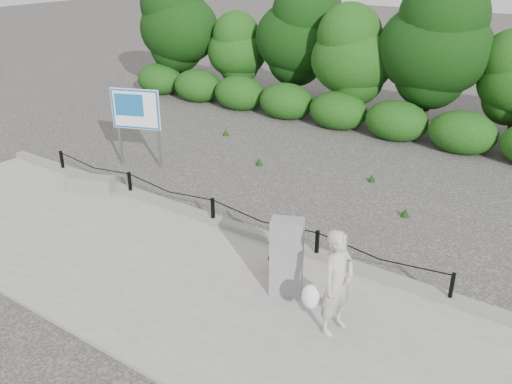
{
  "coord_description": "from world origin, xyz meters",
  "views": [
    {
      "loc": [
        6.56,
        -7.91,
        5.52
      ],
      "look_at": [
        0.97,
        0.2,
        1.0
      ],
      "focal_mm": 38.0,
      "sensor_mm": 36.0,
      "label": 1
    }
  ],
  "objects_px": {
    "fire_hydrant": "(278,256)",
    "concrete_block": "(91,184)",
    "pedestrian": "(336,283)",
    "advertising_sign": "(136,113)",
    "utility_cabinet": "(287,257)"
  },
  "relations": [
    {
      "from": "pedestrian",
      "to": "utility_cabinet",
      "type": "relative_size",
      "value": 1.1
    },
    {
      "from": "pedestrian",
      "to": "advertising_sign",
      "type": "distance_m",
      "value": 8.24
    },
    {
      "from": "concrete_block",
      "to": "utility_cabinet",
      "type": "height_order",
      "value": "utility_cabinet"
    },
    {
      "from": "pedestrian",
      "to": "concrete_block",
      "type": "distance_m",
      "value": 7.35
    },
    {
      "from": "concrete_block",
      "to": "utility_cabinet",
      "type": "relative_size",
      "value": 0.73
    },
    {
      "from": "fire_hydrant",
      "to": "advertising_sign",
      "type": "relative_size",
      "value": 0.32
    },
    {
      "from": "fire_hydrant",
      "to": "concrete_block",
      "type": "xyz_separation_m",
      "value": [
        -5.64,
        0.46,
        -0.14
      ]
    },
    {
      "from": "fire_hydrant",
      "to": "pedestrian",
      "type": "xyz_separation_m",
      "value": [
        1.56,
        -0.87,
        0.51
      ]
    },
    {
      "from": "fire_hydrant",
      "to": "advertising_sign",
      "type": "distance_m",
      "value": 6.53
    },
    {
      "from": "fire_hydrant",
      "to": "utility_cabinet",
      "type": "relative_size",
      "value": 0.44
    },
    {
      "from": "concrete_block",
      "to": "utility_cabinet",
      "type": "bearing_deg",
      "value": -8.66
    },
    {
      "from": "utility_cabinet",
      "to": "advertising_sign",
      "type": "xyz_separation_m",
      "value": [
        -6.43,
        2.88,
        0.72
      ]
    },
    {
      "from": "fire_hydrant",
      "to": "concrete_block",
      "type": "distance_m",
      "value": 5.66
    },
    {
      "from": "pedestrian",
      "to": "utility_cabinet",
      "type": "bearing_deg",
      "value": 81.23
    },
    {
      "from": "fire_hydrant",
      "to": "pedestrian",
      "type": "bearing_deg",
      "value": -4.98
    }
  ]
}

